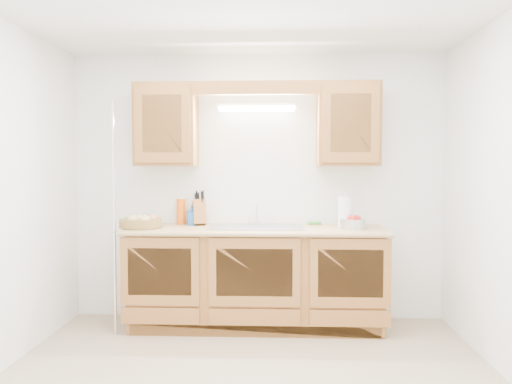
{
  "coord_description": "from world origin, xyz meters",
  "views": [
    {
      "loc": [
        0.19,
        -3.24,
        1.45
      ],
      "look_at": [
        0.02,
        0.85,
        1.24
      ],
      "focal_mm": 35.0,
      "sensor_mm": 36.0,
      "label": 1
    }
  ],
  "objects_px": {
    "knife_block": "(199,212)",
    "paper_towel": "(345,212)",
    "fruit_basket": "(141,222)",
    "apple_bowl": "(353,223)"
  },
  "relations": [
    {
      "from": "fruit_basket",
      "to": "paper_towel",
      "type": "xyz_separation_m",
      "value": [
        1.83,
        0.1,
        0.08
      ]
    },
    {
      "from": "fruit_basket",
      "to": "paper_towel",
      "type": "distance_m",
      "value": 1.84
    },
    {
      "from": "fruit_basket",
      "to": "apple_bowl",
      "type": "relative_size",
      "value": 2.04
    },
    {
      "from": "fruit_basket",
      "to": "paper_towel",
      "type": "height_order",
      "value": "paper_towel"
    },
    {
      "from": "apple_bowl",
      "to": "knife_block",
      "type": "bearing_deg",
      "value": 171.0
    },
    {
      "from": "knife_block",
      "to": "apple_bowl",
      "type": "bearing_deg",
      "value": -24.32
    },
    {
      "from": "knife_block",
      "to": "paper_towel",
      "type": "bearing_deg",
      "value": -20.96
    },
    {
      "from": "knife_block",
      "to": "apple_bowl",
      "type": "relative_size",
      "value": 1.38
    },
    {
      "from": "paper_towel",
      "to": "apple_bowl",
      "type": "relative_size",
      "value": 1.34
    },
    {
      "from": "knife_block",
      "to": "paper_towel",
      "type": "relative_size",
      "value": 1.03
    }
  ]
}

